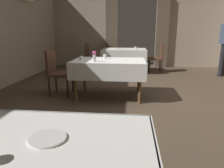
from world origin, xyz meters
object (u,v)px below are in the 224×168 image
Objects in this scene: plate_far_a at (117,49)px; glass_far_b at (136,48)px; glass_mid_b at (81,58)px; chair_far_right at (158,56)px; plate_near_c at (48,138)px; chair_mid_left at (57,70)px; chair_far_left at (91,56)px; flower_vase_mid at (94,56)px; dining_table_far at (124,52)px; glass_mid_c at (105,56)px; dining_table_mid at (109,65)px.

glass_far_b is (0.60, -0.02, 0.03)m from plate_far_a.
glass_far_b is (1.08, 2.74, 0.00)m from glass_mid_b.
plate_near_c is at bearing -101.98° from chair_far_right.
chair_mid_left is at bearing 109.92° from plate_near_c.
flower_vase_mid is at bearing -77.07° from chair_far_left.
glass_far_b is at bearing 75.06° from flower_vase_mid.
plate_near_c is at bearing -89.17° from plate_far_a.
glass_far_b is at bearing 68.50° from glass_mid_b.
chair_far_right is at bearing 6.13° from plate_far_a.
chair_far_left reaches higher than glass_mid_b.
plate_far_a reaches higher than dining_table_far.
glass_mid_c reaches higher than glass_far_b.
glass_far_b is (0.54, 2.65, 0.14)m from dining_table_mid.
glass_mid_b is at bearing -111.50° from glass_far_b.
chair_far_right is 11.52× the size of glass_mid_b.
chair_far_left is at bearing -174.64° from chair_far_right.
dining_table_far is 7.15× the size of flower_vase_mid.
plate_near_c is (0.94, -5.66, 0.24)m from chair_far_left.
glass_far_b is (1.64, 2.60, 0.28)m from chair_mid_left.
chair_far_right is 1.36m from plate_far_a.
glass_mid_c is (-0.11, 0.18, 0.15)m from dining_table_mid.
chair_far_right is at bearing 5.36° from chair_far_left.
glass_mid_b reaches higher than plate_far_a.
glass_mid_c is at bearing -117.73° from chair_far_right.
chair_far_right is (1.27, 2.82, -0.13)m from dining_table_mid.
dining_table_far is at bearing 8.34° from plate_far_a.
plate_near_c is at bearing -91.54° from dining_table_far.
plate_near_c is 2.33× the size of glass_far_b.
glass_far_b is at bearing -167.46° from chair_far_right.
dining_table_mid is 2.71m from glass_far_b.
dining_table_far is 3.03m from flower_vase_mid.
plate_near_c is at bearing -95.13° from glass_far_b.
plate_far_a is at bearing 68.30° from chair_mid_left.
chair_far_right is 0.80m from glass_far_b.
dining_table_far is 1.52× the size of chair_mid_left.
plate_far_a is (-0.05, 2.67, 0.11)m from dining_table_mid.
chair_mid_left is (-1.10, 0.05, -0.13)m from dining_table_mid.
chair_far_right is 4.48× the size of plate_far_a.
chair_far_left is 2.99m from flower_vase_mid.
glass_mid_b is at bearing -121.97° from chair_far_right.
plate_near_c is (0.03, -3.05, 0.11)m from dining_table_mid.
chair_far_right reaches higher than plate_far_a.
chair_mid_left is at bearing -115.74° from dining_table_far.
chair_far_right is 11.36× the size of glass_far_b.
chair_far_left is 0.89m from plate_far_a.
flower_vase_mid is at bearing -130.67° from dining_table_mid.
dining_table_mid is 0.56m from glass_mid_b.
chair_far_left is (0.19, 2.56, 0.00)m from chair_mid_left.
plate_near_c is 5.73m from glass_far_b.
chair_mid_left is 4.71× the size of flower_vase_mid.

